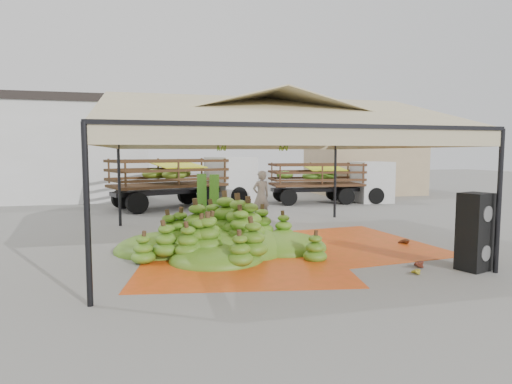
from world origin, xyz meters
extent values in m
plane|color=slate|center=(0.00, 0.00, 0.00)|extent=(90.00, 90.00, 0.00)
cylinder|color=black|center=(-4.00, -4.00, 1.50)|extent=(0.10, 0.10, 3.00)
cylinder|color=black|center=(4.00, -4.00, 1.50)|extent=(0.10, 0.10, 3.00)
cylinder|color=black|center=(-4.00, 4.00, 1.50)|extent=(0.10, 0.10, 3.00)
cylinder|color=black|center=(4.00, 4.00, 1.50)|extent=(0.10, 0.10, 3.00)
pyramid|color=#C0B388|center=(0.00, 0.00, 3.50)|extent=(8.00, 8.00, 1.00)
cube|color=black|center=(0.00, 0.00, 3.00)|extent=(8.00, 8.00, 0.08)
cube|color=#C0B388|center=(0.00, 0.00, 2.82)|extent=(8.00, 8.00, 0.36)
cube|color=silver|center=(-10.00, 14.00, 2.50)|extent=(14.00, 6.00, 5.00)
cube|color=black|center=(-10.00, 14.00, 5.20)|extent=(14.30, 6.30, 0.40)
cube|color=tan|center=(10.00, 13.00, 1.80)|extent=(6.00, 5.00, 3.60)
cube|color=navy|center=(10.00, 13.00, 3.85)|extent=(6.30, 5.30, 0.50)
cube|color=#E74915|center=(-0.98, -1.80, 0.01)|extent=(5.21, 5.04, 0.01)
cube|color=#E84815|center=(2.12, -0.61, 0.01)|extent=(4.78, 4.97, 0.01)
ellipsoid|color=#4E7318|center=(-1.09, -0.51, 0.61)|extent=(6.76, 6.06, 1.22)
ellipsoid|color=gold|center=(2.23, -3.70, 0.09)|extent=(0.45, 0.40, 0.17)
ellipsoid|color=yellow|center=(-1.52, -2.25, 0.11)|extent=(0.49, 0.40, 0.21)
ellipsoid|color=#5A1B14|center=(2.58, -3.22, 0.11)|extent=(0.64, 0.61, 0.23)
ellipsoid|color=#512812|center=(3.70, -1.08, 0.10)|extent=(0.54, 0.49, 0.20)
ellipsoid|color=#487819|center=(-1.21, -1.28, 0.10)|extent=(0.56, 0.56, 0.20)
ellipsoid|color=#447117|center=(-1.38, -1.50, 2.62)|extent=(0.24, 0.24, 0.20)
ellipsoid|color=#447117|center=(0.12, -1.50, 2.62)|extent=(0.24, 0.24, 0.20)
cube|color=black|center=(3.70, -3.70, 0.42)|extent=(0.73, 0.68, 0.83)
cube|color=black|center=(3.70, -3.70, 1.25)|extent=(0.73, 0.68, 0.83)
imported|color=gray|center=(0.96, 3.76, 0.93)|extent=(0.76, 0.59, 1.86)
cube|color=#462917|center=(-2.16, 8.44, 1.05)|extent=(5.50, 3.91, 0.12)
cube|color=silver|center=(0.94, 9.60, 1.15)|extent=(2.46, 2.70, 2.31)
cylinder|color=black|center=(-3.50, 6.87, 0.45)|extent=(0.95, 0.60, 0.90)
cylinder|color=black|center=(-4.20, 8.75, 0.45)|extent=(0.95, 0.60, 0.90)
cylinder|color=black|center=(-0.49, 7.99, 0.45)|extent=(0.95, 0.60, 0.90)
cylinder|color=black|center=(-1.20, 9.87, 0.45)|extent=(0.95, 0.60, 0.90)
cylinder|color=black|center=(1.10, 8.59, 0.45)|extent=(0.95, 0.60, 0.90)
cylinder|color=black|center=(0.40, 10.47, 0.45)|extent=(0.95, 0.60, 0.90)
ellipsoid|color=#457418|center=(-2.16, 8.44, 1.55)|extent=(4.39, 3.09, 0.70)
cube|color=yellow|center=(-1.69, 8.62, 1.96)|extent=(2.58, 2.57, 0.25)
cube|color=#502F1A|center=(5.14, 8.73, 0.94)|extent=(4.65, 2.47, 0.11)
cube|color=silver|center=(8.08, 8.46, 1.03)|extent=(1.79, 2.11, 2.06)
cylinder|color=black|center=(3.45, 7.99, 0.40)|extent=(0.83, 0.34, 0.81)
cylinder|color=black|center=(3.61, 9.77, 0.40)|extent=(0.83, 0.34, 0.81)
cylinder|color=black|center=(6.30, 7.72, 0.40)|extent=(0.83, 0.34, 0.81)
cylinder|color=black|center=(6.47, 9.51, 0.40)|extent=(0.83, 0.34, 0.81)
cylinder|color=black|center=(7.82, 7.58, 0.40)|extent=(0.83, 0.34, 0.81)
cylinder|color=black|center=(7.98, 9.37, 0.40)|extent=(0.83, 0.34, 0.81)
ellipsoid|color=#3D7318|center=(5.14, 8.73, 1.39)|extent=(3.72, 1.94, 0.63)
cube|color=#CBE018|center=(5.58, 8.69, 1.75)|extent=(1.95, 1.94, 0.22)
camera|label=1|loc=(-3.03, -11.28, 2.51)|focal=30.00mm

